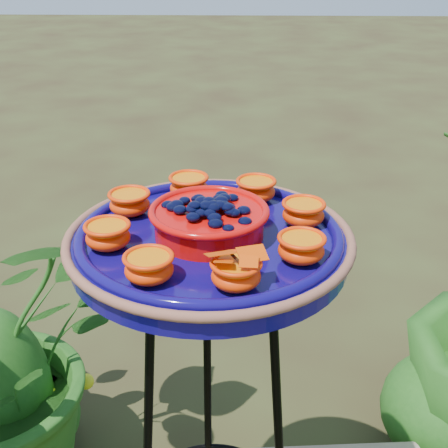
# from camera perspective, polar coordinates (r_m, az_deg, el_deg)

# --- Properties ---
(tripod_stand) EXTENTS (0.37, 0.39, 0.94)m
(tripod_stand) POSITION_cam_1_polar(r_m,az_deg,el_deg) (1.31, -1.16, -17.35)
(tripod_stand) COLOR black
(tripod_stand) RESTS_ON ground
(feeder_dish) EXTENTS (0.52, 0.52, 0.11)m
(feeder_dish) POSITION_cam_1_polar(r_m,az_deg,el_deg) (1.07, -1.35, -1.17)
(feeder_dish) COLOR #0F075A
(feeder_dish) RESTS_ON tripod_stand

